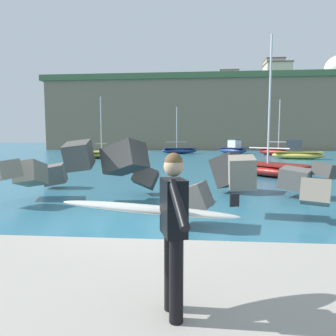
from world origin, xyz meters
TOP-DOWN VIEW (x-y plane):
  - ground_plane at (0.00, 0.00)m, footprint 400.00×400.00m
  - walkway_path at (0.00, -4.00)m, footprint 48.00×4.40m
  - breakwater_jetty at (2.55, 2.42)m, footprint 31.17×8.00m
  - surfer_with_board at (0.84, -4.16)m, footprint 2.10×1.41m
  - boat_near_left at (-0.94, 38.42)m, footprint 5.95×3.57m
  - boat_near_centre at (12.61, 34.93)m, footprint 5.06×5.16m
  - boat_mid_left at (-10.04, 27.72)m, footprint 2.32×6.34m
  - boat_mid_centre at (7.36, 39.85)m, footprint 5.10×5.70m
  - boat_mid_right at (5.81, 10.50)m, footprint 4.66×5.16m
  - boat_far_left at (12.78, 27.03)m, footprint 5.81×3.40m
  - mooring_buoy_inner at (-13.44, 31.52)m, footprint 0.44×0.44m
  - mooring_buoy_middle at (11.59, 37.60)m, footprint 0.44×0.44m
  - headland_bluff at (11.18, 73.01)m, footprint 84.36×38.99m
  - station_building_west at (20.93, 69.72)m, footprint 4.59×4.36m
  - station_building_central at (21.02, 66.95)m, footprint 6.02×5.32m
  - station_building_east at (19.41, 82.68)m, footprint 5.25×6.18m
  - station_building_annex at (11.30, 83.01)m, footprint 5.46×7.66m

SIDE VIEW (x-z plane):
  - ground_plane at x=0.00m, z-range 0.00..0.00m
  - walkway_path at x=0.00m, z-range 0.00..0.24m
  - mooring_buoy_inner at x=-13.44m, z-range 0.00..0.44m
  - mooring_buoy_middle at x=11.59m, z-range 0.00..0.44m
  - boat_mid_right at x=5.81m, z-range -3.64..4.56m
  - boat_mid_left at x=-10.04m, z-range -3.22..4.14m
  - boat_near_left at x=-0.94m, z-range -3.05..4.08m
  - boat_near_centre at x=12.61m, z-range -3.24..4.33m
  - boat_far_left at x=12.78m, z-range -0.43..1.77m
  - boat_mid_centre at x=7.36m, z-range -0.40..1.79m
  - breakwater_jetty at x=2.55m, z-range -0.08..2.13m
  - surfer_with_board at x=0.84m, z-range 0.39..2.16m
  - headland_bluff at x=11.18m, z-range 0.02..15.70m
  - station_building_central at x=21.02m, z-range 15.69..20.23m
  - station_building_east at x=19.41m, z-range 15.69..20.89m
  - station_building_west at x=20.93m, z-range 15.69..21.88m
  - station_building_annex at x=11.30m, z-range 15.69..21.97m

